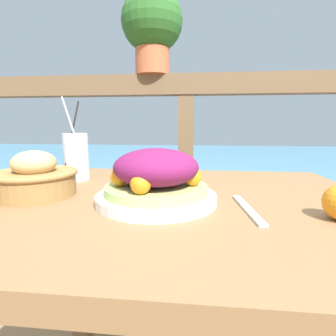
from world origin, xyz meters
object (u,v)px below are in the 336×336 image
object	(u,v)px
drink_glass	(76,156)
bread_basket	(35,178)
salad_plate	(156,180)
potted_plant	(152,26)

from	to	relation	value
drink_glass	bread_basket	size ratio (longest dim) A/B	1.28
salad_plate	bread_basket	bearing A→B (deg)	174.88
salad_plate	bread_basket	world-z (taller)	salad_plate
drink_glass	bread_basket	bearing A→B (deg)	-94.83
salad_plate	bread_basket	distance (m)	0.30
bread_basket	potted_plant	xyz separation A→B (m)	(0.18, 0.66, 0.56)
salad_plate	drink_glass	size ratio (longest dim) A/B	1.05
potted_plant	drink_glass	bearing A→B (deg)	-109.02
salad_plate	potted_plant	distance (m)	0.88
salad_plate	drink_glass	bearing A→B (deg)	142.76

